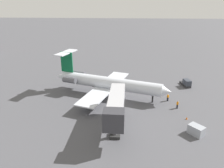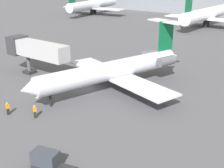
{
  "view_description": "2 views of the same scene",
  "coord_description": "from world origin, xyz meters",
  "px_view_note": "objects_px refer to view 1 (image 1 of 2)",
  "views": [
    {
      "loc": [
        -45.21,
        -1.42,
        22.04
      ],
      "look_at": [
        1.6,
        1.31,
        3.47
      ],
      "focal_mm": 35.75,
      "sensor_mm": 36.0,
      "label": 1
    },
    {
      "loc": [
        27.54,
        -32.64,
        16.81
      ],
      "look_at": [
        5.83,
        -1.98,
        2.71
      ],
      "focal_mm": 47.47,
      "sensor_mm": 36.0,
      "label": 2
    }
  ],
  "objects_px": {
    "ground_crew_marshaller": "(168,97)",
    "cargo_container_uld": "(196,130)",
    "regional_jet": "(106,82)",
    "traffic_cone_near": "(187,118)",
    "jet_bridge": "(116,107)",
    "ground_crew_loader": "(177,105)",
    "baggage_tug_lead": "(186,83)"
  },
  "relations": [
    {
      "from": "ground_crew_marshaller",
      "to": "ground_crew_loader",
      "type": "distance_m",
      "value": 3.73
    },
    {
      "from": "jet_bridge",
      "to": "ground_crew_marshaller",
      "type": "distance_m",
      "value": 17.37
    },
    {
      "from": "cargo_container_uld",
      "to": "traffic_cone_near",
      "type": "distance_m",
      "value": 5.04
    },
    {
      "from": "regional_jet",
      "to": "ground_crew_marshaller",
      "type": "bearing_deg",
      "value": -100.08
    },
    {
      "from": "ground_crew_loader",
      "to": "cargo_container_uld",
      "type": "bearing_deg",
      "value": -173.09
    },
    {
      "from": "jet_bridge",
      "to": "ground_crew_marshaller",
      "type": "height_order",
      "value": "jet_bridge"
    },
    {
      "from": "ground_crew_marshaller",
      "to": "cargo_container_uld",
      "type": "height_order",
      "value": "ground_crew_marshaller"
    },
    {
      "from": "ground_crew_marshaller",
      "to": "traffic_cone_near",
      "type": "relative_size",
      "value": 3.07
    },
    {
      "from": "ground_crew_loader",
      "to": "cargo_container_uld",
      "type": "height_order",
      "value": "ground_crew_loader"
    },
    {
      "from": "jet_bridge",
      "to": "regional_jet",
      "type": "bearing_deg",
      "value": 10.59
    },
    {
      "from": "ground_crew_loader",
      "to": "ground_crew_marshaller",
      "type": "bearing_deg",
      "value": 21.67
    },
    {
      "from": "jet_bridge",
      "to": "cargo_container_uld",
      "type": "relative_size",
      "value": 4.37
    },
    {
      "from": "ground_crew_loader",
      "to": "baggage_tug_lead",
      "type": "relative_size",
      "value": 0.4
    },
    {
      "from": "traffic_cone_near",
      "to": "regional_jet",
      "type": "bearing_deg",
      "value": 57.35
    },
    {
      "from": "jet_bridge",
      "to": "traffic_cone_near",
      "type": "bearing_deg",
      "value": -70.47
    },
    {
      "from": "ground_crew_loader",
      "to": "baggage_tug_lead",
      "type": "bearing_deg",
      "value": -21.31
    },
    {
      "from": "ground_crew_marshaller",
      "to": "ground_crew_loader",
      "type": "relative_size",
      "value": 1.0
    },
    {
      "from": "ground_crew_loader",
      "to": "traffic_cone_near",
      "type": "bearing_deg",
      "value": -168.91
    },
    {
      "from": "regional_jet",
      "to": "traffic_cone_near",
      "type": "height_order",
      "value": "regional_jet"
    },
    {
      "from": "jet_bridge",
      "to": "traffic_cone_near",
      "type": "relative_size",
      "value": 23.77
    },
    {
      "from": "ground_crew_loader",
      "to": "traffic_cone_near",
      "type": "distance_m",
      "value": 4.6
    },
    {
      "from": "traffic_cone_near",
      "to": "jet_bridge",
      "type": "bearing_deg",
      "value": 109.53
    },
    {
      "from": "jet_bridge",
      "to": "ground_crew_marshaller",
      "type": "bearing_deg",
      "value": -41.37
    },
    {
      "from": "jet_bridge",
      "to": "ground_crew_loader",
      "type": "relative_size",
      "value": 7.73
    },
    {
      "from": "traffic_cone_near",
      "to": "ground_crew_marshaller",
      "type": "bearing_deg",
      "value": 15.85
    },
    {
      "from": "baggage_tug_lead",
      "to": "cargo_container_uld",
      "type": "relative_size",
      "value": 1.41
    },
    {
      "from": "ground_crew_loader",
      "to": "baggage_tug_lead",
      "type": "xyz_separation_m",
      "value": [
        12.64,
        -4.93,
        -0.02
      ]
    },
    {
      "from": "ground_crew_marshaller",
      "to": "baggage_tug_lead",
      "type": "distance_m",
      "value": 11.13
    },
    {
      "from": "regional_jet",
      "to": "cargo_container_uld",
      "type": "height_order",
      "value": "regional_jet"
    },
    {
      "from": "regional_jet",
      "to": "cargo_container_uld",
      "type": "xyz_separation_m",
      "value": [
        -15.45,
        -16.57,
        -2.34
      ]
    },
    {
      "from": "cargo_container_uld",
      "to": "traffic_cone_near",
      "type": "xyz_separation_m",
      "value": [
        5.0,
        0.27,
        -0.55
      ]
    },
    {
      "from": "ground_crew_marshaller",
      "to": "cargo_container_uld",
      "type": "bearing_deg",
      "value": -168.96
    }
  ]
}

